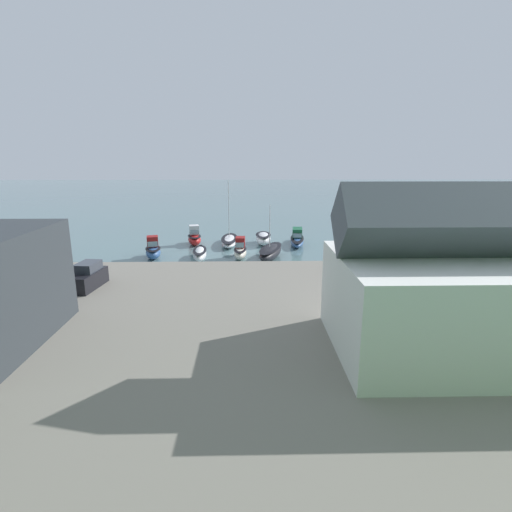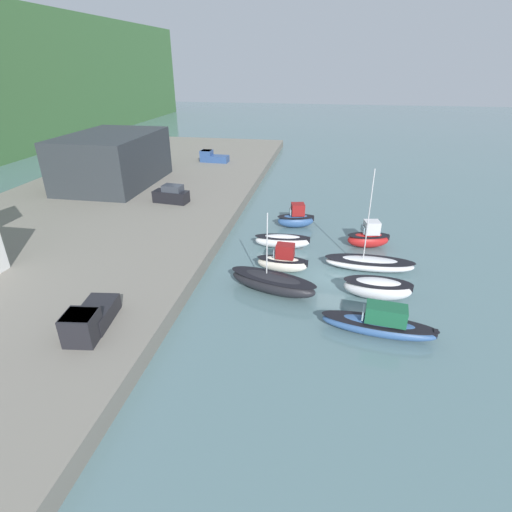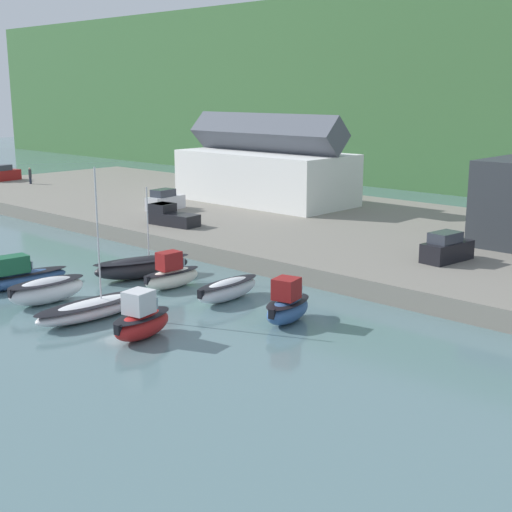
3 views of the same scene
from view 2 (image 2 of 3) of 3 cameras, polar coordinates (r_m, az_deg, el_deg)
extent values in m
plane|color=slate|center=(35.31, 11.03, -2.95)|extent=(320.00, 320.00, 0.00)
cube|color=gray|center=(43.48, -27.36, 1.17)|extent=(116.75, 31.85, 1.37)
cube|color=#2D3338|center=(59.60, -19.77, 12.86)|extent=(15.72, 10.57, 6.80)
cube|color=slate|center=(57.24, -15.08, 12.99)|extent=(14.94, 0.10, 4.08)
ellipsoid|color=black|center=(32.13, 2.39, -3.92)|extent=(4.09, 7.53, 1.58)
ellipsoid|color=black|center=(31.86, 2.41, -3.05)|extent=(4.21, 7.69, 0.12)
cylinder|color=silver|center=(30.81, 1.59, 1.70)|extent=(0.10, 0.10, 5.10)
ellipsoid|color=white|center=(35.41, 3.78, -1.15)|extent=(1.68, 4.53, 1.37)
ellipsoid|color=black|center=(35.19, 3.80, -0.45)|extent=(1.75, 4.62, 0.12)
cube|color=maroon|center=(34.80, 4.20, 0.73)|extent=(1.18, 1.61, 1.24)
cube|color=#8CA5B2|center=(35.01, 2.69, 0.60)|extent=(1.00, 0.14, 0.62)
cube|color=black|center=(35.07, 7.21, -1.09)|extent=(0.37, 0.30, 0.56)
ellipsoid|color=white|center=(39.88, 3.79, 2.11)|extent=(1.93, 5.52, 1.39)
ellipsoid|color=black|center=(39.69, 3.81, 2.75)|extent=(2.00, 5.63, 0.12)
cube|color=black|center=(39.77, 7.51, 2.29)|extent=(0.38, 0.30, 0.56)
ellipsoid|color=#33568E|center=(45.18, 5.67, 5.03)|extent=(2.60, 4.32, 1.47)
ellipsoid|color=black|center=(45.00, 5.70, 5.64)|extent=(2.69, 4.41, 0.12)
cube|color=maroon|center=(44.74, 6.00, 6.66)|extent=(1.60, 1.66, 1.27)
cube|color=#8CA5B2|center=(44.69, 4.90, 6.43)|extent=(1.19, 0.36, 0.63)
cube|color=black|center=(45.38, 8.09, 5.38)|extent=(0.41, 0.35, 0.56)
ellipsoid|color=#33568E|center=(28.79, 17.02, -9.67)|extent=(2.70, 7.74, 1.13)
ellipsoid|color=black|center=(28.57, 17.12, -9.02)|extent=(2.79, 7.90, 0.12)
cube|color=#195638|center=(28.17, 18.09, -7.84)|extent=(1.66, 2.80, 1.18)
cube|color=#8CA5B2|center=(28.21, 15.04, -7.77)|extent=(1.22, 0.25, 0.59)
cube|color=black|center=(29.06, 24.24, -10.10)|extent=(0.39, 0.32, 0.56)
ellipsoid|color=silver|center=(32.73, 16.94, -4.47)|extent=(2.21, 5.24, 1.66)
ellipsoid|color=black|center=(32.45, 17.07, -3.58)|extent=(2.29, 5.35, 0.12)
cube|color=black|center=(32.96, 21.27, -4.29)|extent=(0.37, 0.29, 0.56)
ellipsoid|color=silver|center=(37.06, 15.87, -1.08)|extent=(2.30, 7.75, 1.12)
ellipsoid|color=black|center=(36.89, 15.94, -0.54)|extent=(2.39, 7.90, 0.12)
cylinder|color=silver|center=(35.24, 15.82, 5.59)|extent=(0.10, 0.10, 7.96)
ellipsoid|color=red|center=(41.51, 15.70, 2.21)|extent=(2.51, 4.35, 1.49)
ellipsoid|color=black|center=(41.31, 15.78, 2.87)|extent=(2.60, 4.45, 0.12)
cube|color=silver|center=(41.05, 16.20, 3.97)|extent=(1.57, 1.66, 1.27)
cube|color=#8CA5B2|center=(40.88, 15.00, 3.74)|extent=(1.19, 0.32, 0.64)
cube|color=black|center=(41.99, 18.29, 2.57)|extent=(0.41, 0.34, 0.56)
cube|color=black|center=(50.05, -12.04, 8.30)|extent=(2.29, 4.39, 1.40)
cube|color=#333842|center=(49.59, -11.83, 9.46)|extent=(1.80, 2.48, 0.76)
cube|color=#2D4C84|center=(70.34, -5.44, 13.65)|extent=(2.16, 3.60, 1.10)
cube|color=#2D4C84|center=(70.91, -7.06, 14.01)|extent=(1.99, 1.98, 1.90)
cube|color=#2D333D|center=(70.77, -7.10, 14.56)|extent=(1.87, 1.70, 0.50)
cube|color=black|center=(28.42, -21.84, -7.69)|extent=(3.73, 2.43, 1.10)
cube|color=black|center=(26.72, -23.66, -9.33)|extent=(2.11, 2.12, 1.90)
cube|color=#2D333D|center=(26.35, -23.93, -8.08)|extent=(1.83, 1.99, 0.50)
camera|label=1|loc=(59.72, -50.54, 12.70)|focal=28.00mm
camera|label=3|loc=(73.77, 34.45, 19.20)|focal=50.00mm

